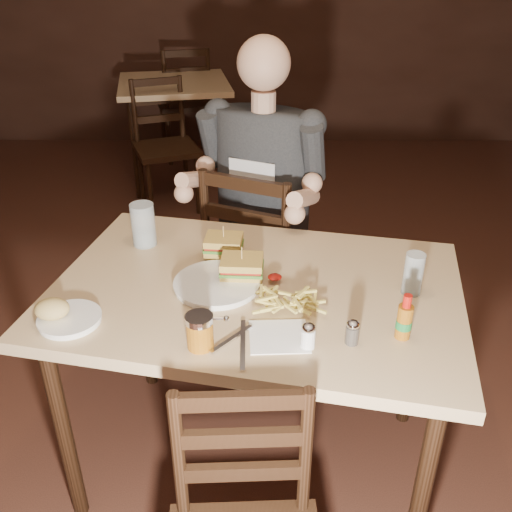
{
  "coord_description": "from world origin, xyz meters",
  "views": [
    {
      "loc": [
        0.13,
        -1.81,
        1.72
      ],
      "look_at": [
        0.12,
        -0.27,
        0.85
      ],
      "focal_mm": 40.0,
      "sensor_mm": 36.0,
      "label": 1
    }
  ],
  "objects_px": {
    "glass_right": "(413,274)",
    "dinner_plate": "(217,285)",
    "bg_table": "(174,94)",
    "chair_far": "(263,261)",
    "side_plate": "(70,320)",
    "syrup_dispenser": "(200,331)",
    "bg_chair_far": "(184,103)",
    "glass_left": "(143,225)",
    "bg_chair_near": "(166,149)",
    "diner": "(259,161)",
    "main_table": "(256,307)",
    "hot_sauce": "(405,316)"
  },
  "relations": [
    {
      "from": "glass_right",
      "to": "dinner_plate",
      "type": "bearing_deg",
      "value": 177.3
    },
    {
      "from": "bg_table",
      "to": "chair_far",
      "type": "height_order",
      "value": "chair_far"
    },
    {
      "from": "side_plate",
      "to": "syrup_dispenser",
      "type": "bearing_deg",
      "value": -15.76
    },
    {
      "from": "bg_chair_far",
      "to": "glass_right",
      "type": "relative_size",
      "value": 7.07
    },
    {
      "from": "glass_left",
      "to": "chair_far",
      "type": "bearing_deg",
      "value": 44.73
    },
    {
      "from": "bg_table",
      "to": "glass_right",
      "type": "xyz_separation_m",
      "value": [
        1.1,
        -2.86,
        0.16
      ]
    },
    {
      "from": "bg_chair_near",
      "to": "glass_right",
      "type": "bearing_deg",
      "value": -85.33
    },
    {
      "from": "diner",
      "to": "bg_chair_near",
      "type": "bearing_deg",
      "value": 134.99
    },
    {
      "from": "main_table",
      "to": "side_plate",
      "type": "bearing_deg",
      "value": -160.09
    },
    {
      "from": "hot_sauce",
      "to": "main_table",
      "type": "bearing_deg",
      "value": 147.64
    },
    {
      "from": "bg_table",
      "to": "bg_chair_far",
      "type": "bearing_deg",
      "value": 90.0
    },
    {
      "from": "diner",
      "to": "dinner_plate",
      "type": "bearing_deg",
      "value": -77.67
    },
    {
      "from": "syrup_dispenser",
      "to": "bg_table",
      "type": "bearing_deg",
      "value": 110.5
    },
    {
      "from": "glass_right",
      "to": "side_plate",
      "type": "relative_size",
      "value": 0.77
    },
    {
      "from": "chair_far",
      "to": "bg_chair_far",
      "type": "distance_m",
      "value": 2.76
    },
    {
      "from": "glass_left",
      "to": "syrup_dispenser",
      "type": "bearing_deg",
      "value": -66.68
    },
    {
      "from": "bg_chair_far",
      "to": "syrup_dispenser",
      "type": "height_order",
      "value": "bg_chair_far"
    },
    {
      "from": "main_table",
      "to": "dinner_plate",
      "type": "bearing_deg",
      "value": -178.04
    },
    {
      "from": "chair_far",
      "to": "bg_chair_near",
      "type": "bearing_deg",
      "value": -43.88
    },
    {
      "from": "bg_chair_far",
      "to": "hot_sauce",
      "type": "xyz_separation_m",
      "value": [
        1.02,
        -3.62,
        0.37
      ]
    },
    {
      "from": "dinner_plate",
      "to": "syrup_dispenser",
      "type": "height_order",
      "value": "syrup_dispenser"
    },
    {
      "from": "bg_table",
      "to": "side_plate",
      "type": "xyz_separation_m",
      "value": [
        0.11,
        -3.01,
        0.1
      ]
    },
    {
      "from": "main_table",
      "to": "chair_far",
      "type": "height_order",
      "value": "chair_far"
    },
    {
      "from": "dinner_plate",
      "to": "chair_far",
      "type": "bearing_deg",
      "value": 77.88
    },
    {
      "from": "dinner_plate",
      "to": "diner",
      "type": "bearing_deg",
      "value": 78.7
    },
    {
      "from": "bg_chair_near",
      "to": "syrup_dispenser",
      "type": "distance_m",
      "value": 2.64
    },
    {
      "from": "glass_left",
      "to": "dinner_plate",
      "type": "bearing_deg",
      "value": -46.0
    },
    {
      "from": "chair_far",
      "to": "bg_chair_near",
      "type": "relative_size",
      "value": 1.06
    },
    {
      "from": "bg_table",
      "to": "syrup_dispenser",
      "type": "distance_m",
      "value": 3.16
    },
    {
      "from": "glass_left",
      "to": "syrup_dispenser",
      "type": "distance_m",
      "value": 0.62
    },
    {
      "from": "chair_far",
      "to": "syrup_dispenser",
      "type": "distance_m",
      "value": 1.06
    },
    {
      "from": "bg_table",
      "to": "diner",
      "type": "relative_size",
      "value": 1.0
    },
    {
      "from": "bg_chair_near",
      "to": "syrup_dispenser",
      "type": "height_order",
      "value": "bg_chair_near"
    },
    {
      "from": "bg_chair_near",
      "to": "glass_left",
      "type": "height_order",
      "value": "glass_left"
    },
    {
      "from": "glass_right",
      "to": "hot_sauce",
      "type": "relative_size",
      "value": 0.99
    },
    {
      "from": "diner",
      "to": "side_plate",
      "type": "bearing_deg",
      "value": -98.77
    },
    {
      "from": "glass_left",
      "to": "hot_sauce",
      "type": "bearing_deg",
      "value": -33.81
    },
    {
      "from": "chair_far",
      "to": "glass_left",
      "type": "distance_m",
      "value": 0.7
    },
    {
      "from": "glass_right",
      "to": "side_plate",
      "type": "distance_m",
      "value": 1.0
    },
    {
      "from": "chair_far",
      "to": "glass_left",
      "type": "xyz_separation_m",
      "value": [
        -0.42,
        -0.42,
        0.38
      ]
    },
    {
      "from": "hot_sauce",
      "to": "bg_chair_far",
      "type": "bearing_deg",
      "value": 105.74
    },
    {
      "from": "dinner_plate",
      "to": "hot_sauce",
      "type": "relative_size",
      "value": 1.94
    },
    {
      "from": "bg_chair_far",
      "to": "diner",
      "type": "xyz_separation_m",
      "value": [
        0.64,
        -2.73,
        0.47
      ]
    },
    {
      "from": "main_table",
      "to": "diner",
      "type": "height_order",
      "value": "diner"
    },
    {
      "from": "chair_far",
      "to": "glass_right",
      "type": "relative_size",
      "value": 7.0
    },
    {
      "from": "main_table",
      "to": "bg_chair_far",
      "type": "height_order",
      "value": "bg_chair_far"
    },
    {
      "from": "dinner_plate",
      "to": "bg_table",
      "type": "bearing_deg",
      "value": 100.14
    },
    {
      "from": "dinner_plate",
      "to": "bg_chair_far",
      "type": "bearing_deg",
      "value": 98.52
    },
    {
      "from": "bg_table",
      "to": "glass_left",
      "type": "height_order",
      "value": "glass_left"
    },
    {
      "from": "dinner_plate",
      "to": "hot_sauce",
      "type": "bearing_deg",
      "value": -25.56
    }
  ]
}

